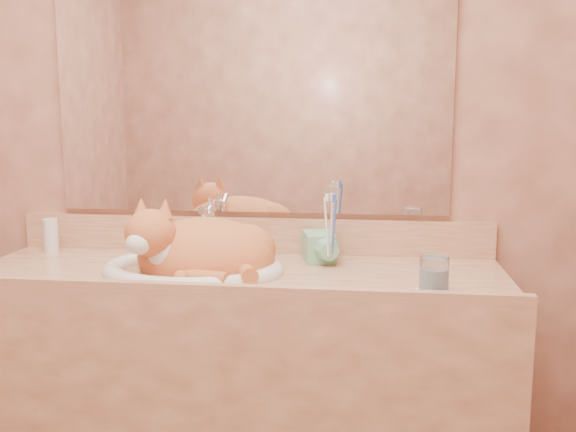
# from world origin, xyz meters

# --- Properties ---
(wall_back) EXTENTS (2.40, 0.02, 2.50)m
(wall_back) POSITION_xyz_m (0.00, 1.00, 1.25)
(wall_back) COLOR brown
(wall_back) RESTS_ON ground
(vanity_counter) EXTENTS (1.60, 0.55, 0.85)m
(vanity_counter) POSITION_xyz_m (0.00, 0.72, 0.42)
(vanity_counter) COLOR #9B6345
(vanity_counter) RESTS_ON floor
(mirror) EXTENTS (1.30, 0.02, 0.80)m
(mirror) POSITION_xyz_m (0.00, 0.99, 1.39)
(mirror) COLOR white
(mirror) RESTS_ON wall_back
(sink_basin) EXTENTS (0.59, 0.52, 0.17)m
(sink_basin) POSITION_xyz_m (-0.12, 0.70, 0.93)
(sink_basin) COLOR white
(sink_basin) RESTS_ON vanity_counter
(faucet) EXTENTS (0.08, 0.14, 0.18)m
(faucet) POSITION_xyz_m (-0.12, 0.91, 0.94)
(faucet) COLOR white
(faucet) RESTS_ON vanity_counter
(cat) EXTENTS (0.46, 0.39, 0.23)m
(cat) POSITION_xyz_m (-0.11, 0.71, 0.92)
(cat) COLOR #BC582B
(cat) RESTS_ON sink_basin
(soap_dispenser) EXTENTS (0.11, 0.11, 0.20)m
(soap_dispenser) POSITION_xyz_m (0.25, 0.83, 0.95)
(soap_dispenser) COLOR #74BA91
(soap_dispenser) RESTS_ON vanity_counter
(toothbrush_cup) EXTENTS (0.13, 0.13, 0.09)m
(toothbrush_cup) POSITION_xyz_m (0.28, 0.80, 0.90)
(toothbrush_cup) COLOR #74BA91
(toothbrush_cup) RESTS_ON vanity_counter
(toothbrushes) EXTENTS (0.04, 0.04, 0.23)m
(toothbrushes) POSITION_xyz_m (0.28, 0.80, 0.99)
(toothbrushes) COLOR silver
(toothbrushes) RESTS_ON toothbrush_cup
(saucer) EXTENTS (0.10, 0.10, 0.01)m
(saucer) POSITION_xyz_m (0.56, 0.54, 0.85)
(saucer) COLOR white
(saucer) RESTS_ON vanity_counter
(water_glass) EXTENTS (0.08, 0.08, 0.09)m
(water_glass) POSITION_xyz_m (0.56, 0.54, 0.91)
(water_glass) COLOR silver
(water_glass) RESTS_ON saucer
(lotion_bottle) EXTENTS (0.05, 0.05, 0.11)m
(lotion_bottle) POSITION_xyz_m (-0.67, 0.90, 0.91)
(lotion_bottle) COLOR silver
(lotion_bottle) RESTS_ON vanity_counter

